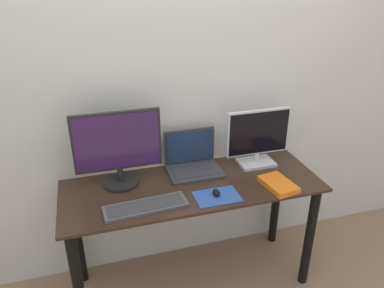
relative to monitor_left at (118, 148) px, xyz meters
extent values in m
cube|color=silver|center=(0.41, 0.22, 0.24)|extent=(7.00, 0.05, 2.50)
cube|color=#332319|center=(0.41, -0.13, -0.25)|extent=(1.56, 0.57, 0.02)
cylinder|color=black|center=(-0.31, -0.36, -0.64)|extent=(0.06, 0.06, 0.75)
cylinder|color=black|center=(1.14, -0.36, -0.64)|extent=(0.06, 0.06, 0.75)
cylinder|color=black|center=(-0.31, 0.09, -0.64)|extent=(0.06, 0.06, 0.75)
cylinder|color=black|center=(1.14, 0.09, -0.64)|extent=(0.06, 0.06, 0.75)
cylinder|color=black|center=(0.00, 0.00, -0.23)|extent=(0.21, 0.21, 0.02)
cylinder|color=black|center=(0.00, 0.00, -0.17)|extent=(0.04, 0.04, 0.10)
cube|color=black|center=(0.00, 0.00, 0.04)|extent=(0.51, 0.02, 0.36)
cube|color=#331947|center=(0.00, -0.01, 0.04)|extent=(0.48, 0.01, 0.33)
cube|color=silver|center=(0.89, 0.00, -0.23)|extent=(0.23, 0.16, 0.02)
cylinder|color=silver|center=(0.89, 0.00, -0.19)|extent=(0.04, 0.04, 0.07)
cube|color=silver|center=(0.89, 0.00, -0.01)|extent=(0.43, 0.02, 0.30)
cube|color=black|center=(0.89, -0.01, -0.01)|extent=(0.40, 0.01, 0.28)
cube|color=#333338|center=(0.47, 0.00, -0.24)|extent=(0.34, 0.24, 0.02)
cube|color=#2D2D33|center=(0.47, -0.02, -0.22)|extent=(0.28, 0.13, 0.00)
cube|color=#333338|center=(0.47, 0.12, -0.11)|extent=(0.34, 0.01, 0.23)
cube|color=#1E2D4C|center=(0.47, 0.11, -0.11)|extent=(0.30, 0.00, 0.21)
cube|color=#4C4C51|center=(0.10, -0.29, -0.24)|extent=(0.47, 0.17, 0.02)
cube|color=#383838|center=(0.10, -0.29, -0.23)|extent=(0.43, 0.14, 0.00)
cube|color=#2D519E|center=(0.51, -0.30, -0.24)|extent=(0.26, 0.17, 0.00)
ellipsoid|color=black|center=(0.51, -0.29, -0.22)|extent=(0.04, 0.07, 0.03)
cube|color=orange|center=(0.90, -0.30, -0.23)|extent=(0.18, 0.25, 0.03)
cube|color=white|center=(0.90, -0.30, -0.23)|extent=(0.18, 0.24, 0.03)
camera|label=1|loc=(-0.14, -1.98, 0.95)|focal=35.00mm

